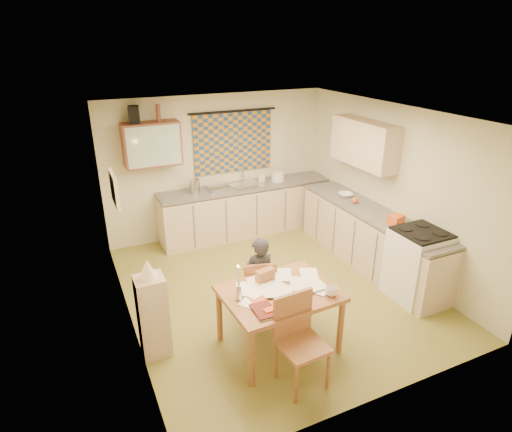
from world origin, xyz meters
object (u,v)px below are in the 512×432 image
counter_back (250,209)px  chair_far (258,300)px  stove (417,265)px  person (259,280)px  shelf_stand (153,316)px  dining_table (279,319)px  counter_right (369,238)px

counter_back → chair_far: counter_back is taller
stove → person: bearing=168.6°
stove → chair_far: 2.25m
shelf_stand → counter_back: bearing=47.8°
counter_back → stove: 3.17m
counter_back → person: bearing=-111.5°
counter_back → stove: bearing=-67.6°
stove → chair_far: stove is taller
dining_table → stove: bearing=0.7°
chair_far → stove: bearing=-175.6°
counter_back → shelf_stand: bearing=-132.2°
stove → chair_far: bearing=168.2°
person → shelf_stand: size_ratio=1.17×
counter_back → chair_far: (-0.98, -2.47, -0.18)m
chair_far → shelf_stand: shelf_stand is taller
counter_back → shelf_stand: size_ratio=3.32×
stove → counter_back: bearing=112.4°
dining_table → chair_far: bearing=85.8°
stove → chair_far: (-2.19, 0.46, -0.23)m
stove → shelf_stand: size_ratio=1.02×
counter_right → chair_far: (-2.19, -0.56, -0.18)m
counter_back → stove: (1.21, -2.93, 0.05)m
counter_right → chair_far: bearing=-165.6°
counter_right → person: size_ratio=2.55×
counter_back → dining_table: counter_back is taller
stove → dining_table: 2.21m
chair_far → person: 0.31m
dining_table → chair_far: chair_far is taller
counter_right → stove: (0.00, -1.02, 0.05)m
dining_table → shelf_stand: size_ratio=1.31×
counter_back → counter_right: (1.21, -1.91, -0.00)m
counter_back → shelf_stand: shelf_stand is taller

